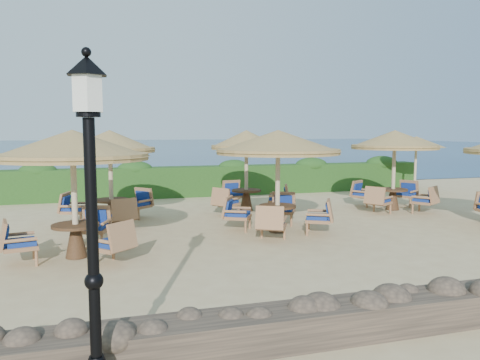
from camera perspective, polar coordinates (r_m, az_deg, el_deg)
ground at (r=12.56m, az=5.93°, el=-6.11°), size 120.00×120.00×0.00m
sea at (r=81.53m, az=-13.11°, el=4.00°), size 160.00×160.00×0.00m
hedge at (r=19.24m, az=-2.20°, el=-0.05°), size 18.00×0.90×1.20m
stone_wall at (r=7.37m, az=25.12°, el=-13.65°), size 15.00×0.65×0.44m
lamp_post at (r=4.68m, az=-17.52°, el=-7.56°), size 0.44×0.44×3.31m
extra_parasol at (r=20.74m, az=20.70°, el=4.35°), size 2.30×2.30×2.41m
cafe_set_0 at (r=10.13m, az=-19.68°, el=1.96°), size 3.11×3.11×2.65m
cafe_set_1 at (r=12.06m, az=4.64°, el=2.61°), size 3.22×3.22×2.65m
cafe_set_3 at (r=13.59m, az=-15.54°, el=2.48°), size 2.71×2.71×2.65m
cafe_set_4 at (r=15.24m, az=0.78°, el=2.80°), size 2.76×2.59×2.65m
cafe_set_5 at (r=16.30m, az=18.29°, el=2.91°), size 2.85×2.85×2.65m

